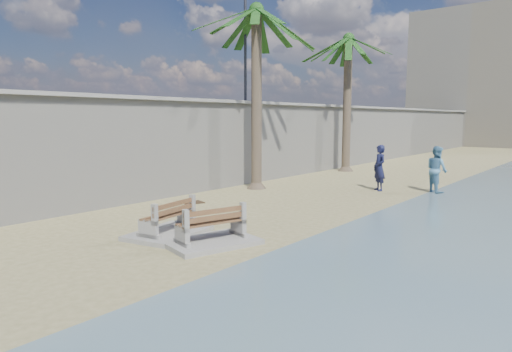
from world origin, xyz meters
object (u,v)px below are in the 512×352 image
Objects in this scene: person_a at (379,165)px; person_b at (437,167)px; bench_near at (168,221)px; palm_back at (349,41)px; bench_far at (211,229)px; palm_mid at (257,12)px.

person_b is (1.91, 0.99, -0.05)m from person_a.
person_b is (3.02, 10.85, 0.63)m from bench_near.
palm_back is 3.97× the size of person_b.
palm_back is 3.80× the size of person_a.
person_a is at bearing 67.14° from person_b.
palm_back reaches higher than person_a.
person_b reaches higher than bench_near.
person_a is at bearing -51.28° from palm_back.
bench_near is 1.40m from bench_far.
person_a reaches higher than person_b.
palm_mid reaches higher than person_a.
person_a reaches higher than bench_far.
bench_near is at bearing -67.24° from palm_mid.
person_a reaches higher than bench_near.
palm_mid reaches higher than bench_far.
palm_back is 9.60m from person_b.
person_a is (4.27, -5.32, -5.89)m from palm_back.
palm_mid is 7.93m from palm_back.
bench_far is (1.40, 0.07, 0.00)m from bench_near.
bench_far is 17.10m from palm_back.
palm_back is at bearing 90.79° from palm_mid.
person_b is (1.62, 10.79, 0.63)m from bench_far.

